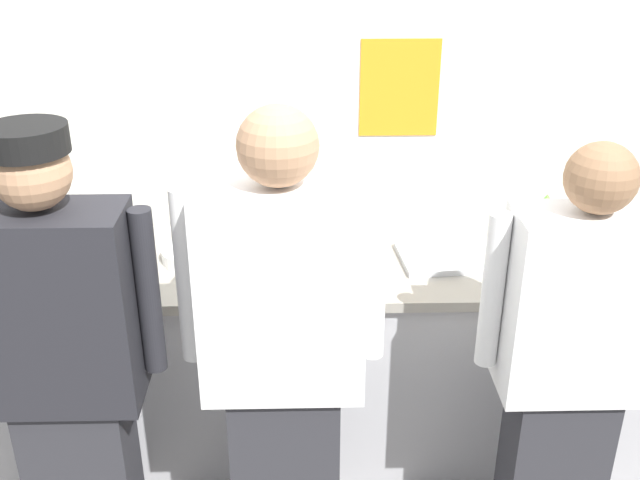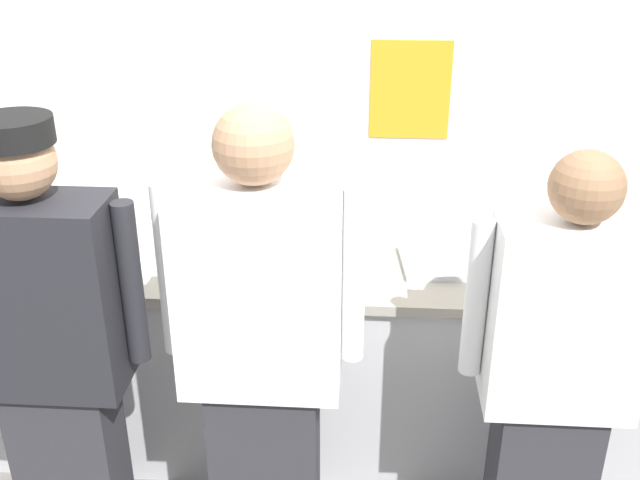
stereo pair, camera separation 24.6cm
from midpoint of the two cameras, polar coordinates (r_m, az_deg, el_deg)
name	(u,v)px [view 1 (the left image)]	position (r m, az deg, el deg)	size (l,w,h in m)	color
wall_back	(305,112)	(3.26, -3.38, 9.78)	(4.73, 0.11, 2.75)	silver
prep_counter	(307,353)	(3.21, -3.21, -8.75)	(3.01, 0.70, 0.89)	#B2B2B7
chef_near_left	(67,371)	(2.49, -21.66, -9.41)	(0.61, 0.24, 1.68)	#2D2D33
chef_center	(283,363)	(2.33, -5.91, -9.44)	(0.63, 0.24, 1.73)	#2D2D33
chef_far_right	(568,368)	(2.51, 15.88, -9.56)	(0.59, 0.24, 1.61)	#2D2D33
plate_stack_front	(193,254)	(3.04, -12.06, -1.10)	(0.25, 0.25, 0.05)	white
mixing_bowl_steel	(597,242)	(3.15, 18.45, -0.17)	(0.36, 0.36, 0.12)	#B7BABF
sheet_tray	(466,256)	(3.02, 8.90, -1.26)	(0.53, 0.28, 0.02)	#B7BABF
squeeze_bottle_primary	(544,217)	(3.23, 14.82, 1.66)	(0.06, 0.06, 0.20)	#56A333
squeeze_bottle_secondary	(74,230)	(3.23, -20.48, 0.67)	(0.06, 0.06, 0.18)	#E5E066
squeeze_bottle_spare	(270,256)	(2.83, -6.35, -1.29)	(0.06, 0.06, 0.19)	#56A333
ramekin_red_sauce	(350,259)	(2.94, -0.04, -1.52)	(0.09, 0.09, 0.04)	white
ramekin_green_sauce	(135,272)	(2.96, -16.35, -2.44)	(0.09, 0.09, 0.04)	white
ramekin_orange_sauce	(7,277)	(3.10, -25.03, -2.63)	(0.09, 0.09, 0.04)	white
deli_cup	(103,236)	(3.23, -18.44, 0.24)	(0.09, 0.09, 0.10)	white
chefs_knife	(325,246)	(3.08, -1.93, -0.49)	(0.27, 0.03, 0.02)	#B7BABF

